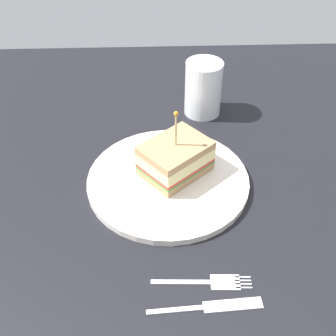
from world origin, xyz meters
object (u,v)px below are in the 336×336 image
sandwich_half_center (175,158)px  knife (212,306)px  plate (168,180)px  fork (213,282)px  drink_glass (203,91)px

sandwich_half_center → knife: size_ratio=0.89×
plate → fork: 18.73cm
plate → knife: 21.84cm
plate → fork: size_ratio=1.99×
plate → knife: (-4.37, 21.39, -0.36)cm
plate → knife: size_ratio=1.80×
plate → knife: bearing=101.5°
plate → drink_glass: drink_glass is taller
plate → sandwich_half_center: bearing=-128.5°
drink_glass → fork: drink_glass is taller
fork → knife: same height
sandwich_half_center → knife: bearing=97.9°
drink_glass → fork: bearing=86.5°
sandwich_half_center → knife: (-3.19, 22.87, -3.52)cm
knife → sandwich_half_center: bearing=-82.1°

